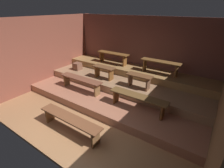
% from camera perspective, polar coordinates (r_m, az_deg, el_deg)
% --- Properties ---
extents(ground, '(6.84, 5.18, 0.08)m').
position_cam_1_polar(ground, '(5.72, -0.82, -6.82)').
color(ground, '#9D6C46').
extents(wall_back, '(6.84, 0.06, 2.68)m').
position_cam_1_polar(wall_back, '(6.98, 9.83, 11.09)').
color(wall_back, brown).
rests_on(wall_back, ground).
extents(wall_left, '(0.06, 5.18, 2.68)m').
position_cam_1_polar(wall_left, '(7.26, -21.35, 10.30)').
color(wall_left, brown).
rests_on(wall_left, ground).
extents(platform_lower, '(6.04, 3.16, 0.25)m').
position_cam_1_polar(platform_lower, '(6.08, 2.47, -2.98)').
color(platform_lower, '#9E6249').
rests_on(platform_lower, ground).
extents(platform_middle, '(6.04, 2.05, 0.25)m').
position_cam_1_polar(platform_middle, '(6.40, 5.17, 0.97)').
color(platform_middle, '#956E4F').
rests_on(platform_middle, platform_lower).
extents(platform_upper, '(6.04, 0.97, 0.25)m').
position_cam_1_polar(platform_upper, '(6.74, 7.52, 4.47)').
color(platform_upper, olive).
rests_on(platform_upper, platform_middle).
extents(bench_floor_center, '(1.91, 0.33, 0.46)m').
position_cam_1_polar(bench_floor_center, '(4.43, -14.28, -11.94)').
color(bench_floor_center, brown).
rests_on(bench_floor_center, ground).
extents(bench_lower_left, '(1.71, 0.33, 0.46)m').
position_cam_1_polar(bench_lower_left, '(5.93, -10.70, 1.13)').
color(bench_lower_left, brown).
rests_on(bench_lower_left, platform_lower).
extents(bench_lower_right, '(1.71, 0.33, 0.46)m').
position_cam_1_polar(bench_lower_right, '(4.77, 8.86, -4.98)').
color(bench_lower_right, brown).
rests_on(bench_lower_right, platform_lower).
extents(bench_middle_left, '(0.84, 0.33, 0.46)m').
position_cam_1_polar(bench_middle_left, '(6.21, -2.79, 4.76)').
color(bench_middle_left, brown).
rests_on(bench_middle_left, platform_middle).
extents(bench_middle_right, '(0.84, 0.33, 0.46)m').
position_cam_1_polar(bench_middle_right, '(5.51, 9.30, 1.76)').
color(bench_middle_right, brown).
rests_on(bench_middle_right, platform_middle).
extents(bench_upper_left, '(1.41, 0.33, 0.46)m').
position_cam_1_polar(bench_upper_left, '(7.09, 0.28, 9.79)').
color(bench_upper_left, brown).
rests_on(bench_upper_left, platform_upper).
extents(bench_upper_right, '(1.41, 0.33, 0.46)m').
position_cam_1_polar(bench_upper_right, '(6.23, 16.21, 6.60)').
color(bench_upper_right, brown).
rests_on(bench_upper_right, platform_upper).
extents(wooden_crate_middle, '(0.30, 0.30, 0.30)m').
position_cam_1_polar(wooden_crate_middle, '(7.30, -11.78, 5.96)').
color(wooden_crate_middle, brown).
rests_on(wooden_crate_middle, platform_middle).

